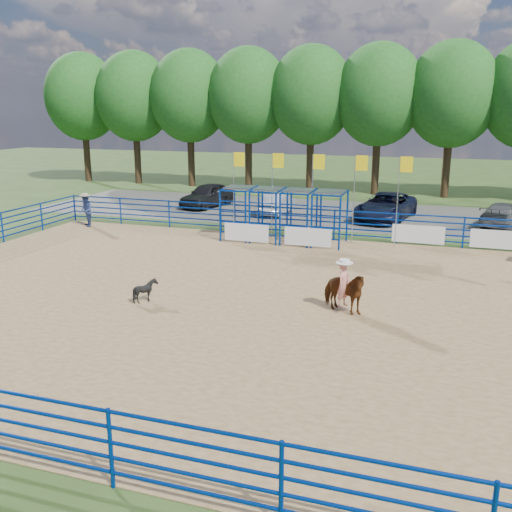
{
  "coord_description": "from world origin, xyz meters",
  "views": [
    {
      "loc": [
        5.01,
        -17.28,
        6.34
      ],
      "look_at": [
        -1.06,
        1.0,
        1.3
      ],
      "focal_mm": 40.0,
      "sensor_mm": 36.0,
      "label": 1
    }
  ],
  "objects_px": {
    "calf": "(146,290)",
    "car_a": "(208,195)",
    "spectator_cowboy": "(86,210)",
    "horse_and_rider": "(343,287)",
    "car_b": "(277,204)",
    "car_c": "(386,207)",
    "car_d": "(505,214)"
  },
  "relations": [
    {
      "from": "calf",
      "to": "spectator_cowboy",
      "type": "bearing_deg",
      "value": 33.36
    },
    {
      "from": "spectator_cowboy",
      "to": "car_a",
      "type": "bearing_deg",
      "value": 65.08
    },
    {
      "from": "car_c",
      "to": "car_a",
      "type": "bearing_deg",
      "value": -174.36
    },
    {
      "from": "calf",
      "to": "car_d",
      "type": "height_order",
      "value": "car_d"
    },
    {
      "from": "car_d",
      "to": "car_a",
      "type": "bearing_deg",
      "value": 16.46
    },
    {
      "from": "car_a",
      "to": "car_c",
      "type": "bearing_deg",
      "value": 7.52
    },
    {
      "from": "calf",
      "to": "spectator_cowboy",
      "type": "height_order",
      "value": "spectator_cowboy"
    },
    {
      "from": "car_b",
      "to": "car_c",
      "type": "xyz_separation_m",
      "value": [
        6.47,
        0.27,
        0.13
      ]
    },
    {
      "from": "car_b",
      "to": "car_a",
      "type": "bearing_deg",
      "value": -11.53
    },
    {
      "from": "car_b",
      "to": "car_c",
      "type": "distance_m",
      "value": 6.48
    },
    {
      "from": "calf",
      "to": "car_a",
      "type": "height_order",
      "value": "car_a"
    },
    {
      "from": "calf",
      "to": "car_b",
      "type": "distance_m",
      "value": 16.99
    },
    {
      "from": "car_c",
      "to": "horse_and_rider",
      "type": "bearing_deg",
      "value": -78.83
    },
    {
      "from": "horse_and_rider",
      "to": "spectator_cowboy",
      "type": "relative_size",
      "value": 1.38
    },
    {
      "from": "car_b",
      "to": "spectator_cowboy",
      "type": "bearing_deg",
      "value": 39.15
    },
    {
      "from": "calf",
      "to": "car_b",
      "type": "xyz_separation_m",
      "value": [
        -0.41,
        16.99,
        0.23
      ]
    },
    {
      "from": "calf",
      "to": "car_d",
      "type": "bearing_deg",
      "value": -44.67
    },
    {
      "from": "spectator_cowboy",
      "to": "car_d",
      "type": "distance_m",
      "value": 22.87
    },
    {
      "from": "calf",
      "to": "car_b",
      "type": "relative_size",
      "value": 0.2
    },
    {
      "from": "horse_and_rider",
      "to": "car_d",
      "type": "bearing_deg",
      "value": 69.83
    },
    {
      "from": "spectator_cowboy",
      "to": "horse_and_rider",
      "type": "bearing_deg",
      "value": -29.88
    },
    {
      "from": "spectator_cowboy",
      "to": "calf",
      "type": "bearing_deg",
      "value": -47.52
    },
    {
      "from": "calf",
      "to": "car_c",
      "type": "xyz_separation_m",
      "value": [
        6.06,
        17.25,
        0.36
      ]
    },
    {
      "from": "car_c",
      "to": "car_d",
      "type": "distance_m",
      "value": 6.38
    },
    {
      "from": "horse_and_rider",
      "to": "car_d",
      "type": "relative_size",
      "value": 0.55
    },
    {
      "from": "horse_and_rider",
      "to": "car_b",
      "type": "distance_m",
      "value": 17.33
    },
    {
      "from": "spectator_cowboy",
      "to": "car_d",
      "type": "bearing_deg",
      "value": 18.78
    },
    {
      "from": "car_a",
      "to": "horse_and_rider",
      "type": "bearing_deg",
      "value": -43.33
    },
    {
      "from": "car_b",
      "to": "car_c",
      "type": "bearing_deg",
      "value": -176.74
    },
    {
      "from": "horse_and_rider",
      "to": "calf",
      "type": "bearing_deg",
      "value": -170.62
    },
    {
      "from": "horse_and_rider",
      "to": "car_c",
      "type": "height_order",
      "value": "horse_and_rider"
    },
    {
      "from": "horse_and_rider",
      "to": "car_c",
      "type": "xyz_separation_m",
      "value": [
        -0.37,
        16.19,
        -0.09
      ]
    }
  ]
}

